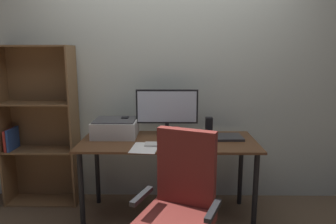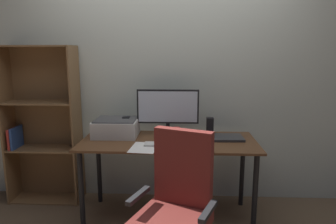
{
  "view_description": "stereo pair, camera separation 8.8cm",
  "coord_description": "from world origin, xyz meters",
  "px_view_note": "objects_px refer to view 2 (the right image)",
  "views": [
    {
      "loc": [
        0.03,
        -2.62,
        1.5
      ],
      "look_at": [
        -0.0,
        -0.04,
        1.0
      ],
      "focal_mm": 32.84,
      "sensor_mm": 36.0,
      "label": 1
    },
    {
      "loc": [
        0.12,
        -2.62,
        1.5
      ],
      "look_at": [
        -0.0,
        -0.04,
        1.0
      ],
      "focal_mm": 32.84,
      "sensor_mm": 36.0,
      "label": 2
    }
  ],
  "objects_px": {
    "keyboard": "(162,144)",
    "office_chair": "(175,216)",
    "laptop": "(225,138)",
    "monitor": "(168,109)",
    "bookshelf": "(43,125)",
    "coffee_mug": "(176,133)",
    "printer": "(116,127)",
    "desk": "(169,150)",
    "speaker_left": "(126,126)",
    "mouse": "(186,144)",
    "speaker_right": "(210,127)"
  },
  "relations": [
    {
      "from": "office_chair",
      "to": "desk",
      "type": "bearing_deg",
      "value": 117.86
    },
    {
      "from": "laptop",
      "to": "bookshelf",
      "type": "distance_m",
      "value": 1.81
    },
    {
      "from": "monitor",
      "to": "laptop",
      "type": "xyz_separation_m",
      "value": [
        0.52,
        -0.12,
        -0.24
      ]
    },
    {
      "from": "desk",
      "to": "laptop",
      "type": "distance_m",
      "value": 0.52
    },
    {
      "from": "laptop",
      "to": "speaker_right",
      "type": "bearing_deg",
      "value": 137.62
    },
    {
      "from": "coffee_mug",
      "to": "keyboard",
      "type": "bearing_deg",
      "value": -120.81
    },
    {
      "from": "keyboard",
      "to": "office_chair",
      "type": "bearing_deg",
      "value": -77.39
    },
    {
      "from": "office_chair",
      "to": "bookshelf",
      "type": "distance_m",
      "value": 1.8
    },
    {
      "from": "speaker_left",
      "to": "speaker_right",
      "type": "relative_size",
      "value": 1.0
    },
    {
      "from": "bookshelf",
      "to": "coffee_mug",
      "type": "bearing_deg",
      "value": -12.32
    },
    {
      "from": "keyboard",
      "to": "bookshelf",
      "type": "xyz_separation_m",
      "value": [
        -1.24,
        0.49,
        0.03
      ]
    },
    {
      "from": "coffee_mug",
      "to": "speaker_left",
      "type": "distance_m",
      "value": 0.5
    },
    {
      "from": "mouse",
      "to": "speaker_right",
      "type": "height_order",
      "value": "speaker_right"
    },
    {
      "from": "coffee_mug",
      "to": "desk",
      "type": "bearing_deg",
      "value": -149.62
    },
    {
      "from": "coffee_mug",
      "to": "laptop",
      "type": "distance_m",
      "value": 0.44
    },
    {
      "from": "desk",
      "to": "mouse",
      "type": "xyz_separation_m",
      "value": [
        0.15,
        -0.15,
        0.1
      ]
    },
    {
      "from": "keyboard",
      "to": "coffee_mug",
      "type": "xyz_separation_m",
      "value": [
        0.12,
        0.19,
        0.05
      ]
    },
    {
      "from": "mouse",
      "to": "bookshelf",
      "type": "bearing_deg",
      "value": 144.57
    },
    {
      "from": "desk",
      "to": "speaker_left",
      "type": "distance_m",
      "value": 0.48
    },
    {
      "from": "desk",
      "to": "monitor",
      "type": "bearing_deg",
      "value": 94.61
    },
    {
      "from": "desk",
      "to": "speaker_left",
      "type": "relative_size",
      "value": 9.11
    },
    {
      "from": "laptop",
      "to": "monitor",
      "type": "bearing_deg",
      "value": 165.64
    },
    {
      "from": "desk",
      "to": "printer",
      "type": "relative_size",
      "value": 3.87
    },
    {
      "from": "printer",
      "to": "office_chair",
      "type": "xyz_separation_m",
      "value": [
        0.57,
        -0.93,
        -0.36
      ]
    },
    {
      "from": "mouse",
      "to": "office_chair",
      "type": "bearing_deg",
      "value": -113.13
    },
    {
      "from": "office_chair",
      "to": "bookshelf",
      "type": "xyz_separation_m",
      "value": [
        -1.37,
        1.13,
        0.32
      ]
    },
    {
      "from": "speaker_right",
      "to": "office_chair",
      "type": "bearing_deg",
      "value": -107.06
    },
    {
      "from": "desk",
      "to": "speaker_left",
      "type": "xyz_separation_m",
      "value": [
        -0.41,
        0.18,
        0.17
      ]
    },
    {
      "from": "desk",
      "to": "laptop",
      "type": "bearing_deg",
      "value": 8.16
    },
    {
      "from": "keyboard",
      "to": "speaker_right",
      "type": "bearing_deg",
      "value": 39.61
    },
    {
      "from": "monitor",
      "to": "speaker_right",
      "type": "relative_size",
      "value": 3.39
    },
    {
      "from": "desk",
      "to": "office_chair",
      "type": "height_order",
      "value": "office_chair"
    },
    {
      "from": "monitor",
      "to": "coffee_mug",
      "type": "distance_m",
      "value": 0.26
    },
    {
      "from": "printer",
      "to": "bookshelf",
      "type": "distance_m",
      "value": 0.82
    },
    {
      "from": "laptop",
      "to": "office_chair",
      "type": "bearing_deg",
      "value": -117.86
    },
    {
      "from": "coffee_mug",
      "to": "laptop",
      "type": "xyz_separation_m",
      "value": [
        0.44,
        0.03,
        -0.04
      ]
    },
    {
      "from": "coffee_mug",
      "to": "speaker_left",
      "type": "bearing_deg",
      "value": 163.15
    },
    {
      "from": "laptop",
      "to": "speaker_left",
      "type": "relative_size",
      "value": 1.88
    },
    {
      "from": "printer",
      "to": "laptop",
      "type": "bearing_deg",
      "value": -3.45
    },
    {
      "from": "keyboard",
      "to": "printer",
      "type": "relative_size",
      "value": 0.72
    },
    {
      "from": "laptop",
      "to": "speaker_right",
      "type": "distance_m",
      "value": 0.18
    },
    {
      "from": "desk",
      "to": "office_chair",
      "type": "xyz_separation_m",
      "value": [
        0.08,
        -0.79,
        -0.19
      ]
    },
    {
      "from": "office_chair",
      "to": "bookshelf",
      "type": "bearing_deg",
      "value": 162.67
    },
    {
      "from": "printer",
      "to": "mouse",
      "type": "bearing_deg",
      "value": -23.96
    },
    {
      "from": "monitor",
      "to": "office_chair",
      "type": "xyz_separation_m",
      "value": [
        0.09,
        -0.98,
        -0.53
      ]
    },
    {
      "from": "desk",
      "to": "office_chair",
      "type": "bearing_deg",
      "value": -84.37
    },
    {
      "from": "laptop",
      "to": "mouse",
      "type": "bearing_deg",
      "value": -149.1
    },
    {
      "from": "laptop",
      "to": "bookshelf",
      "type": "height_order",
      "value": "bookshelf"
    },
    {
      "from": "office_chair",
      "to": "speaker_left",
      "type": "bearing_deg",
      "value": 138.73
    },
    {
      "from": "bookshelf",
      "to": "printer",
      "type": "bearing_deg",
      "value": -14.26
    }
  ]
}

